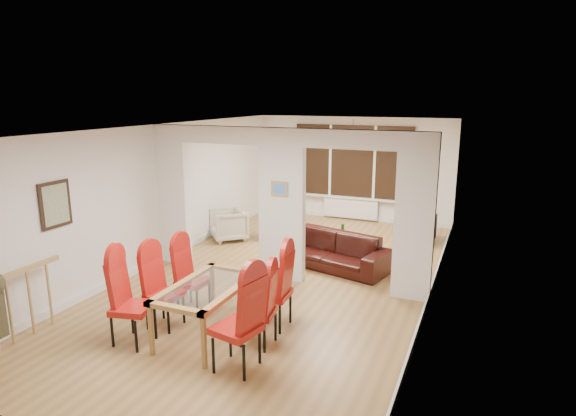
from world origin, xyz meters
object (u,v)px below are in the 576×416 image
Objects in this scene: dining_chair_la at (132,301)px; coffee_table at (337,239)px; dining_chair_ra at (236,321)px; dining_chair_rc at (273,288)px; dining_chair_lc at (193,277)px; person at (269,203)px; sofa at (331,250)px; dining_table at (209,310)px; bottle at (343,229)px; armchair at (229,225)px; bowl at (341,233)px; dining_chair_lb at (164,290)px; dining_chair_rb at (258,306)px; television at (424,229)px.

coffee_table is (1.17, 5.03, -0.45)m from dining_chair_la.
dining_chair_ra is 1.13m from dining_chair_rc.
person reaches higher than dining_chair_lc.
dining_chair_rc is at bearing -75.94° from sofa.
dining_table reaches higher than bottle.
armchair is 0.45× the size of person.
dining_chair_lc is 5.15× the size of bowl.
bowl is at bearing 107.48° from person.
person is (-1.79, 1.10, 0.51)m from sofa.
person is (0.83, 0.33, 0.49)m from armchair.
dining_chair_lb is at bearing -104.18° from bowl.
dining_chair_la is 1.83m from dining_chair_rc.
sofa is (-0.02, 3.10, -0.20)m from dining_chair_rb.
dining_chair_lc is at bearing 176.18° from dining_chair_rc.
dining_chair_rb is 4.47m from coffee_table.
dining_chair_ra reaches higher than dining_chair_rc.
dining_chair_la is 1.60m from dining_chair_rb.
person is (-0.48, 3.67, 0.31)m from dining_chair_lc.
bottle is (0.51, 4.45, 0.01)m from dining_table.
dining_chair_ra is 5.11m from bowl.
dining_table is 4.42m from person.
bowl is at bearing 37.09° from coffee_table.
armchair is at bearing -165.61° from bowl.
dining_chair_lb is 1.14× the size of television.
person reaches higher than television.
dining_chair_rb is (0.70, 0.04, 0.16)m from dining_table.
television is 4.71× the size of bowl.
dining_chair_lb is 1.45× the size of armchair.
dining_chair_lc is (0.16, 1.13, -0.05)m from dining_chair_la.
dining_chair_lb is at bearing 66.99° from dining_chair_la.
coffee_table is at bearing 105.64° from dining_chair_ra.
bottle is (-0.19, 4.40, -0.15)m from dining_chair_rb.
person is 1.67m from coffee_table.
bottle is (1.62, 0.20, -0.47)m from person.
dining_chair_la is at bearing -97.22° from sofa.
person is (-1.81, 4.21, 0.31)m from dining_chair_rb.
dining_chair_rc is (1.45, 1.12, -0.01)m from dining_chair_la.
dining_chair_lc reaches higher than coffee_table.
dining_chair_rc reaches higher than coffee_table.
dining_chair_lc is 1.09× the size of television.
coffee_table is (1.50, 0.23, -0.71)m from person.
dining_chair_lb is 4.64m from coffee_table.
dining_chair_rc is 3.95m from coffee_table.
television is at bearing 70.63° from dining_chair_rc.
television is (3.17, 1.19, -0.56)m from person.
dining_chair_rc is at bearing 84.60° from dining_chair_rb.
dining_chair_la is 1.13× the size of coffee_table.
dining_chair_la is 1.54× the size of armchair.
dining_chair_lc is at bearing -102.63° from sofa.
coffee_table is (-1.68, -0.96, -0.16)m from television.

